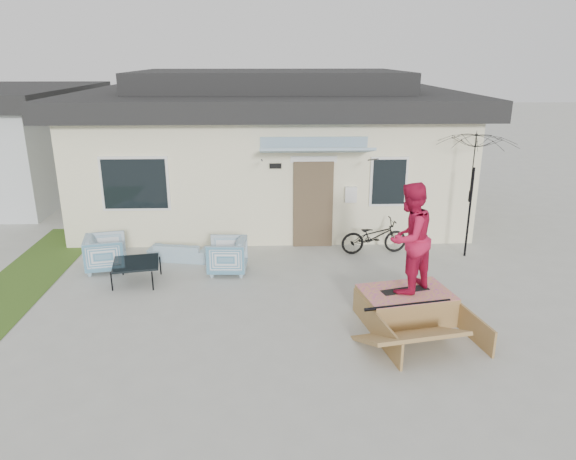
{
  "coord_description": "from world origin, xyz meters",
  "views": [
    {
      "loc": [
        -0.04,
        -7.75,
        4.47
      ],
      "look_at": [
        0.3,
        1.8,
        1.3
      ],
      "focal_mm": 32.96,
      "sensor_mm": 36.0,
      "label": 1
    }
  ],
  "objects_px": {
    "loveseat": "(180,248)",
    "skater": "(409,236)",
    "armchair_right": "(227,254)",
    "coffee_table": "(137,272)",
    "bicycle": "(374,233)",
    "patio_umbrella": "(473,183)",
    "skate_ramp": "(405,305)",
    "armchair_left": "(105,251)",
    "skateboard": "(405,289)"
  },
  "relations": [
    {
      "from": "loveseat",
      "to": "skater",
      "type": "xyz_separation_m",
      "value": [
        4.45,
        -2.98,
        1.27
      ]
    },
    {
      "from": "armchair_right",
      "to": "coffee_table",
      "type": "height_order",
      "value": "armchair_right"
    },
    {
      "from": "bicycle",
      "to": "patio_umbrella",
      "type": "height_order",
      "value": "patio_umbrella"
    },
    {
      "from": "skater",
      "to": "armchair_right",
      "type": "bearing_deg",
      "value": -75.12
    },
    {
      "from": "patio_umbrella",
      "to": "skate_ramp",
      "type": "height_order",
      "value": "patio_umbrella"
    },
    {
      "from": "armchair_right",
      "to": "patio_umbrella",
      "type": "xyz_separation_m",
      "value": [
        5.48,
        0.77,
        1.34
      ]
    },
    {
      "from": "armchair_left",
      "to": "loveseat",
      "type": "bearing_deg",
      "value": -82.74
    },
    {
      "from": "loveseat",
      "to": "armchair_right",
      "type": "height_order",
      "value": "armchair_right"
    },
    {
      "from": "coffee_table",
      "to": "bicycle",
      "type": "xyz_separation_m",
      "value": [
        5.2,
        1.53,
        0.28
      ]
    },
    {
      "from": "loveseat",
      "to": "armchair_right",
      "type": "bearing_deg",
      "value": 155.92
    },
    {
      "from": "armchair_right",
      "to": "coffee_table",
      "type": "distance_m",
      "value": 1.9
    },
    {
      "from": "coffee_table",
      "to": "skateboard",
      "type": "height_order",
      "value": "skateboard"
    },
    {
      "from": "armchair_left",
      "to": "skate_ramp",
      "type": "relative_size",
      "value": 0.41
    },
    {
      "from": "armchair_left",
      "to": "patio_umbrella",
      "type": "relative_size",
      "value": 0.38
    },
    {
      "from": "armchair_right",
      "to": "skate_ramp",
      "type": "height_order",
      "value": "armchair_right"
    },
    {
      "from": "coffee_table",
      "to": "bicycle",
      "type": "distance_m",
      "value": 5.43
    },
    {
      "from": "coffee_table",
      "to": "bicycle",
      "type": "height_order",
      "value": "bicycle"
    },
    {
      "from": "skater",
      "to": "patio_umbrella",
      "type": "bearing_deg",
      "value": -167.72
    },
    {
      "from": "bicycle",
      "to": "skate_ramp",
      "type": "xyz_separation_m",
      "value": [
        -0.07,
        -3.29,
        -0.25
      ]
    },
    {
      "from": "bicycle",
      "to": "skateboard",
      "type": "xyz_separation_m",
      "value": [
        -0.08,
        -3.24,
        0.04
      ]
    },
    {
      "from": "armchair_left",
      "to": "skater",
      "type": "xyz_separation_m",
      "value": [
        5.96,
        -2.45,
        1.12
      ]
    },
    {
      "from": "armchair_right",
      "to": "bicycle",
      "type": "xyz_separation_m",
      "value": [
        3.38,
        1.04,
        0.09
      ]
    },
    {
      "from": "armchair_left",
      "to": "patio_umbrella",
      "type": "height_order",
      "value": "patio_umbrella"
    },
    {
      "from": "patio_umbrella",
      "to": "skater",
      "type": "xyz_separation_m",
      "value": [
        -2.18,
        -2.97,
        -0.21
      ]
    },
    {
      "from": "armchair_left",
      "to": "coffee_table",
      "type": "bearing_deg",
      "value": -143.76
    },
    {
      "from": "patio_umbrella",
      "to": "skateboard",
      "type": "height_order",
      "value": "patio_umbrella"
    },
    {
      "from": "armchair_left",
      "to": "armchair_right",
      "type": "distance_m",
      "value": 2.66
    },
    {
      "from": "patio_umbrella",
      "to": "bicycle",
      "type": "bearing_deg",
      "value": 172.5
    },
    {
      "from": "bicycle",
      "to": "patio_umbrella",
      "type": "bearing_deg",
      "value": -103.68
    },
    {
      "from": "loveseat",
      "to": "skateboard",
      "type": "xyz_separation_m",
      "value": [
        4.45,
        -2.98,
        0.27
      ]
    },
    {
      "from": "bicycle",
      "to": "skate_ramp",
      "type": "bearing_deg",
      "value": 172.67
    },
    {
      "from": "skateboard",
      "to": "armchair_right",
      "type": "bearing_deg",
      "value": 130.96
    },
    {
      "from": "coffee_table",
      "to": "skater",
      "type": "height_order",
      "value": "skater"
    },
    {
      "from": "skateboard",
      "to": "skater",
      "type": "relative_size",
      "value": 0.45
    },
    {
      "from": "loveseat",
      "to": "patio_umbrella",
      "type": "xyz_separation_m",
      "value": [
        6.63,
        -0.01,
        1.48
      ]
    },
    {
      "from": "loveseat",
      "to": "skateboard",
      "type": "relative_size",
      "value": 1.58
    },
    {
      "from": "patio_umbrella",
      "to": "armchair_left",
      "type": "bearing_deg",
      "value": -176.35
    },
    {
      "from": "coffee_table",
      "to": "skater",
      "type": "distance_m",
      "value": 5.56
    },
    {
      "from": "armchair_left",
      "to": "armchair_right",
      "type": "height_order",
      "value": "armchair_left"
    },
    {
      "from": "armchair_right",
      "to": "skate_ramp",
      "type": "bearing_deg",
      "value": 58.36
    },
    {
      "from": "armchair_right",
      "to": "loveseat",
      "type": "bearing_deg",
      "value": -121.72
    },
    {
      "from": "loveseat",
      "to": "patio_umbrella",
      "type": "bearing_deg",
      "value": -169.94
    },
    {
      "from": "armchair_right",
      "to": "coffee_table",
      "type": "xyz_separation_m",
      "value": [
        -1.82,
        -0.49,
        -0.19
      ]
    },
    {
      "from": "armchair_right",
      "to": "skater",
      "type": "relative_size",
      "value": 0.42
    },
    {
      "from": "armchair_left",
      "to": "bicycle",
      "type": "xyz_separation_m",
      "value": [
        6.03,
        0.8,
        0.08
      ]
    },
    {
      "from": "skateboard",
      "to": "armchair_left",
      "type": "bearing_deg",
      "value": 142.27
    },
    {
      "from": "coffee_table",
      "to": "skater",
      "type": "bearing_deg",
      "value": -18.47
    },
    {
      "from": "loveseat",
      "to": "skate_ramp",
      "type": "height_order",
      "value": "loveseat"
    },
    {
      "from": "coffee_table",
      "to": "skater",
      "type": "relative_size",
      "value": 0.46
    },
    {
      "from": "armchair_right",
      "to": "coffee_table",
      "type": "bearing_deg",
      "value": -72.47
    }
  ]
}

